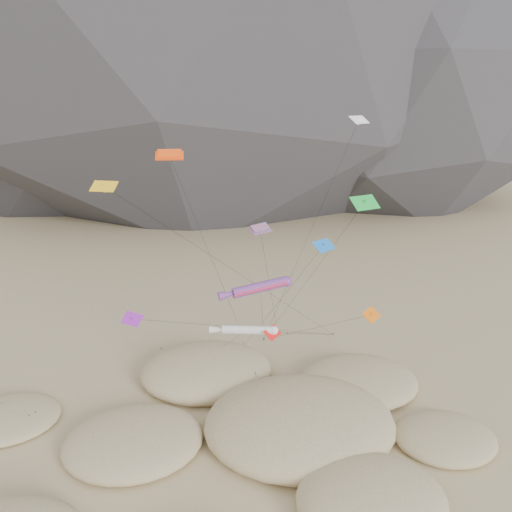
{
  "coord_description": "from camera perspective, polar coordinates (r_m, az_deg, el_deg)",
  "views": [
    {
      "loc": [
        -4.78,
        -32.45,
        30.26
      ],
      "look_at": [
        1.77,
        12.0,
        15.34
      ],
      "focal_mm": 35.0,
      "sensor_mm": 36.0,
      "label": 1
    }
  ],
  "objects": [
    {
      "name": "ground",
      "position": [
        44.62,
        0.0,
        -24.33
      ],
      "size": [
        500.0,
        500.0,
        0.0
      ],
      "primitive_type": "plane",
      "color": "#CCB789",
      "rests_on": "ground"
    },
    {
      "name": "dunes",
      "position": [
        47.48,
        -2.03,
        -20.0
      ],
      "size": [
        49.83,
        36.16,
        4.56
      ],
      "color": "#CCB789",
      "rests_on": "ground"
    },
    {
      "name": "dune_grass",
      "position": [
        46.3,
        -1.7,
        -21.13
      ],
      "size": [
        44.57,
        27.92,
        1.49
      ],
      "color": "black",
      "rests_on": "ground"
    },
    {
      "name": "kite_stakes",
      "position": [
        63.64,
        -1.5,
        -9.88
      ],
      "size": [
        22.22,
        4.36,
        0.3
      ],
      "color": "#3F2D1E",
      "rests_on": "ground"
    },
    {
      "name": "rainbow_tube_kite",
      "position": [
        46.92,
        0.2,
        -3.66
      ],
      "size": [
        7.27,
        14.9,
        13.48
      ],
      "color": "red",
      "rests_on": "ground"
    },
    {
      "name": "white_tube_kite",
      "position": [
        45.09,
        -1.26,
        -8.45
      ],
      "size": [
        6.04,
        15.52,
        10.55
      ],
      "color": "silver",
      "rests_on": "ground"
    },
    {
      "name": "orange_parafoil",
      "position": [
        44.78,
        -9.69,
        10.9
      ],
      "size": [
        8.94,
        16.54,
        25.48
      ],
      "color": "#FF470D",
      "rests_on": "ground"
    },
    {
      "name": "multi_parafoil",
      "position": [
        49.02,
        0.52,
        2.94
      ],
      "size": [
        5.71,
        15.0,
        17.88
      ],
      "color": "#FF331A",
      "rests_on": "ground"
    },
    {
      "name": "delta_kites",
      "position": [
        46.63,
        4.06,
        0.92
      ],
      "size": [
        27.22,
        18.23,
        27.99
      ],
      "color": "purple",
      "rests_on": "ground"
    }
  ]
}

